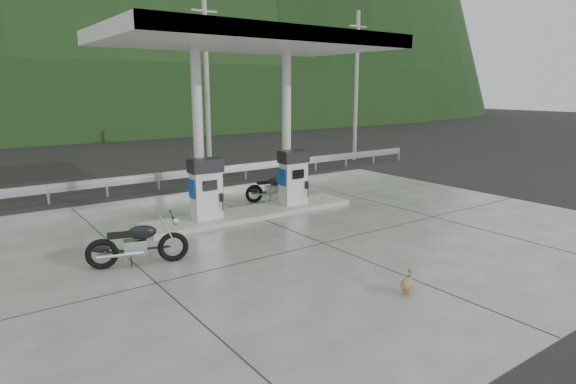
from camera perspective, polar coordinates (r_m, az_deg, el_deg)
ground at (r=13.40m, az=1.46°, el=-5.08°), size 160.00×160.00×0.00m
forecourt_apron at (r=13.40m, az=1.46°, el=-5.04°), size 18.00×14.00×0.02m
pump_island at (r=15.36m, az=-4.18°, el=-2.47°), size 7.00×1.40×0.15m
gas_pump_left at (r=14.39m, az=-9.67°, el=0.37°), size 0.95×0.55×1.80m
gas_pump_right at (r=16.02m, az=0.65°, el=1.74°), size 0.95×0.55×1.80m
canopy_column_left at (r=14.52m, az=-10.60°, el=6.82°), size 0.30×0.30×5.00m
canopy_column_right at (r=16.13m, az=-0.19°, el=7.55°), size 0.30×0.30×5.00m
canopy_roof at (r=14.93m, az=-4.51°, el=17.51°), size 8.50×5.00×0.40m
guardrail at (r=20.04m, az=-12.48°, el=2.53°), size 26.00×0.16×1.42m
road at (r=23.37m, az=-15.82°, el=1.95°), size 60.00×7.00×0.01m
utility_pole_b at (r=21.97m, az=-9.59°, el=12.10°), size 0.22×0.22×8.00m
utility_pole_c at (r=27.18m, az=8.08°, el=12.14°), size 0.22×0.22×8.00m
tree_band at (r=40.94m, az=-25.16°, el=9.72°), size 80.00×6.00×6.00m
forested_hills at (r=70.73m, az=-29.61°, el=7.43°), size 100.00×40.00×140.00m
motorcycle_left at (r=11.50m, az=-17.36°, el=-5.89°), size 2.22×1.26×1.00m
motorcycle_right at (r=17.24m, az=-1.81°, el=0.47°), size 2.01×1.01×0.91m
duck at (r=9.88m, az=13.91°, el=-10.56°), size 0.57×0.37×0.40m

